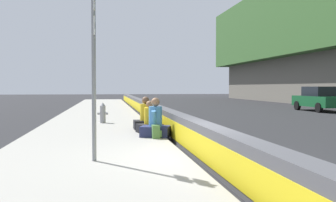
{
  "coord_description": "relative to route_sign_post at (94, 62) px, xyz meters",
  "views": [
    {
      "loc": [
        -8.23,
        2.23,
        1.69
      ],
      "look_at": [
        6.05,
        -0.06,
        1.15
      ],
      "focal_mm": 41.04,
      "sensor_mm": 36.0,
      "label": 1
    }
  ],
  "objects": [
    {
      "name": "seated_person_middle",
      "position": [
        4.76,
        -1.69,
        -1.73
      ],
      "size": [
        0.84,
        0.92,
        1.08
      ],
      "color": "black",
      "rests_on": "sidewalk_strip"
    },
    {
      "name": "seated_person_foreground",
      "position": [
        3.72,
        -1.76,
        -1.69
      ],
      "size": [
        0.97,
        1.05,
        1.21
      ],
      "color": "#23284C",
      "rests_on": "sidewalk_strip"
    },
    {
      "name": "seated_person_rear",
      "position": [
        5.86,
        -1.66,
        -1.7
      ],
      "size": [
        0.76,
        0.86,
        1.19
      ],
      "color": "black",
      "rests_on": "sidewalk_strip"
    },
    {
      "name": "route_sign_post",
      "position": [
        0.0,
        0.0,
        0.0
      ],
      "size": [
        0.44,
        0.09,
        3.6
      ],
      "color": "gray",
      "rests_on": "sidewalk_strip"
    },
    {
      "name": "backpack",
      "position": [
        3.3,
        -1.72,
        -1.88
      ],
      "size": [
        0.32,
        0.28,
        0.4
      ],
      "color": "#4C7A3D",
      "rests_on": "sidewalk_strip"
    },
    {
      "name": "sidewalk_strip",
      "position": [
        0.12,
        0.17,
        -2.14
      ],
      "size": [
        80.0,
        4.4,
        0.14
      ],
      "primitive_type": "cube",
      "color": "gray",
      "rests_on": "ground_plane"
    },
    {
      "name": "fire_hydrant",
      "position": [
        8.61,
        -0.09,
        -1.62
      ],
      "size": [
        0.26,
        0.46,
        0.88
      ],
      "color": "gray",
      "rests_on": "sidewalk_strip"
    },
    {
      "name": "parked_car_fourth",
      "position": [
        16.42,
        -14.82,
        -1.35
      ],
      "size": [
        4.5,
        1.95,
        1.71
      ],
      "color": "#145128",
      "rests_on": "ground_plane"
    },
    {
      "name": "jersey_barrier",
      "position": [
        0.12,
        -2.48,
        -1.79
      ],
      "size": [
        76.0,
        0.45,
        0.85
      ],
      "color": "#47474C",
      "rests_on": "ground_plane"
    },
    {
      "name": "ground_plane",
      "position": [
        0.12,
        -2.48,
        -2.21
      ],
      "size": [
        160.0,
        160.0,
        0.0
      ],
      "primitive_type": "plane",
      "color": "#232326",
      "rests_on": "ground"
    }
  ]
}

